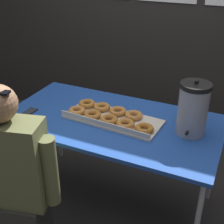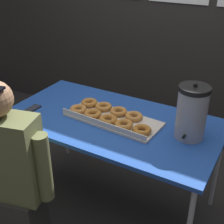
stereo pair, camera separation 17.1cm
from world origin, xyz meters
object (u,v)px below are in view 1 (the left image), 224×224
(person_seated, at_px, (13,184))
(cell_phone, at_px, (28,113))
(donut_box, at_px, (111,116))
(coffee_urn, at_px, (193,109))

(person_seated, bearing_deg, cell_phone, -77.60)
(donut_box, distance_m, person_seated, 0.77)
(donut_box, xyz_separation_m, cell_phone, (-0.58, -0.17, -0.02))
(coffee_urn, distance_m, cell_phone, 1.15)
(coffee_urn, distance_m, person_seated, 1.18)
(cell_phone, bearing_deg, coffee_urn, 11.47)
(coffee_urn, height_order, person_seated, person_seated)
(cell_phone, height_order, person_seated, person_seated)
(donut_box, bearing_deg, coffee_urn, 10.04)
(donut_box, distance_m, cell_phone, 0.60)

